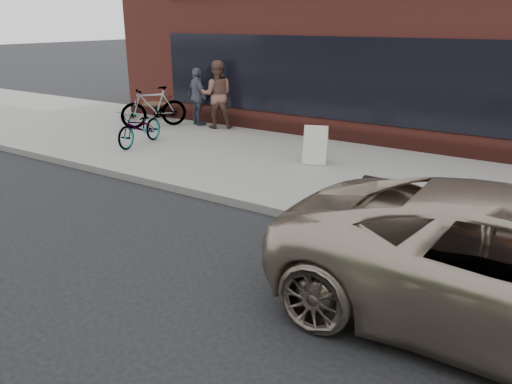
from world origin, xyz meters
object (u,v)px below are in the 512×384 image
object	(u,v)px
motorcycle	(409,218)
cafe_patron_left	(217,95)
sandwich_sign	(316,144)
cafe_patron_right	(197,97)
cafe_table	(156,104)
bicycle_rear	(154,107)
bicycle_front	(140,127)

from	to	relation	value
motorcycle	cafe_patron_left	bearing A→B (deg)	149.36
sandwich_sign	motorcycle	bearing A→B (deg)	-64.33
motorcycle	cafe_patron_left	distance (m)	8.40
cafe_patron_right	cafe_table	bearing A→B (deg)	18.40
bicycle_rear	cafe_patron_right	size ratio (longest dim) A/B	1.15
sandwich_sign	bicycle_rear	bearing A→B (deg)	152.48
bicycle_front	bicycle_rear	world-z (taller)	bicycle_rear
motorcycle	cafe_table	size ratio (longest dim) A/B	2.35
cafe_patron_left	bicycle_rear	bearing A→B (deg)	-3.88
motorcycle	cafe_patron_right	bearing A→B (deg)	151.91
sandwich_sign	cafe_table	size ratio (longest dim) A/B	1.01
cafe_table	motorcycle	bearing A→B (deg)	-27.17
bicycle_front	bicycle_rear	xyz separation A→B (m)	(-1.23, 1.74, 0.13)
motorcycle	sandwich_sign	size ratio (longest dim) A/B	2.34
motorcycle	sandwich_sign	bearing A→B (deg)	138.28
sandwich_sign	cafe_patron_right	xyz separation A→B (m)	(-4.71, 1.75, 0.42)
motorcycle	bicycle_rear	bearing A→B (deg)	159.52
motorcycle	bicycle_front	world-z (taller)	motorcycle
bicycle_rear	sandwich_sign	distance (m)	5.63
motorcycle	bicycle_front	bearing A→B (deg)	167.82
sandwich_sign	cafe_patron_right	world-z (taller)	cafe_patron_right
cafe_table	cafe_patron_left	size ratio (longest dim) A/B	0.43
bicycle_front	motorcycle	bearing A→B (deg)	-25.37
cafe_patron_right	cafe_patron_left	bearing A→B (deg)	-156.65
cafe_patron_right	sandwich_sign	bearing A→B (deg)	-177.02
bicycle_front	cafe_table	size ratio (longest dim) A/B	2.07
bicycle_front	bicycle_rear	distance (m)	2.14
bicycle_rear	bicycle_front	bearing A→B (deg)	-22.78
cafe_patron_left	cafe_patron_right	world-z (taller)	cafe_patron_left
motorcycle	cafe_table	bearing A→B (deg)	156.39
bicycle_front	sandwich_sign	size ratio (longest dim) A/B	2.06
bicycle_front	cafe_patron_left	world-z (taller)	cafe_patron_left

